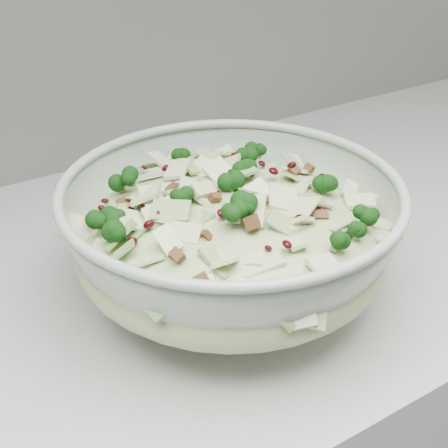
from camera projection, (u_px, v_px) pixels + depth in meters
name	position (u px, v px, depth m)	size (l,w,h in m)	color
mixing_bowl	(231.00, 239.00, 0.60)	(0.42, 0.42, 0.13)	#A2B2A4
salad	(231.00, 221.00, 0.59)	(0.42, 0.42, 0.13)	#ACB87E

